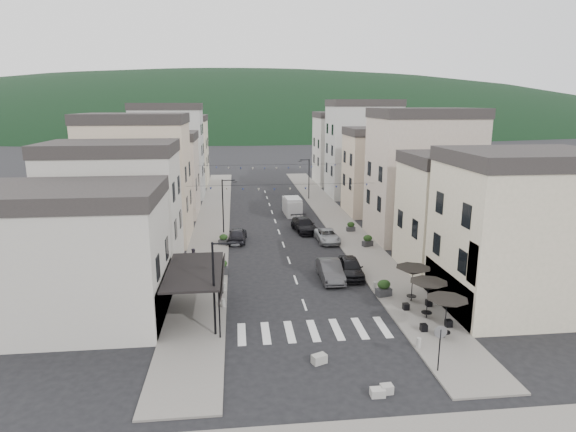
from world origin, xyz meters
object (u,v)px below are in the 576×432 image
at_px(parked_car_a, 351,267).
at_px(parked_car_d, 304,225).
at_px(parked_car_e, 237,235).
at_px(pedestrian_b, 194,257).
at_px(delivery_van, 292,206).
at_px(pedestrian_a, 186,263).
at_px(parked_car_c, 327,236).
at_px(parked_car_b, 330,270).

height_order(parked_car_a, parked_car_d, parked_car_a).
relative_size(parked_car_e, pedestrian_b, 2.83).
relative_size(delivery_van, pedestrian_a, 2.62).
height_order(delivery_van, pedestrian_a, delivery_van).
height_order(parked_car_c, parked_car_d, parked_car_d).
xyz_separation_m(parked_car_e, pedestrian_b, (-3.83, -7.56, 0.15)).
bearing_deg(pedestrian_a, parked_car_b, -7.03).
bearing_deg(parked_car_d, parked_car_e, -164.38).
relative_size(parked_car_a, pedestrian_b, 2.92).
distance_m(parked_car_e, pedestrian_a, 10.46).
bearing_deg(parked_car_a, parked_car_e, 132.81).
relative_size(parked_car_a, delivery_van, 0.94).
height_order(parked_car_e, pedestrian_b, pedestrian_b).
distance_m(delivery_van, pedestrian_b, 22.20).
distance_m(parked_car_c, pedestrian_a, 15.98).
height_order(parked_car_b, parked_car_c, parked_car_b).
bearing_deg(pedestrian_b, parked_car_c, 58.23).
bearing_deg(pedestrian_b, parked_car_e, 94.67).
bearing_deg(parked_car_c, pedestrian_a, -149.55).
bearing_deg(parked_car_c, parked_car_b, -101.22).
distance_m(parked_car_d, parked_car_e, 8.07).
bearing_deg(parked_car_c, delivery_van, 97.65).
bearing_deg(pedestrian_a, parked_car_d, 51.55).
bearing_deg(pedestrian_b, delivery_van, 92.12).
xyz_separation_m(parked_car_d, parked_car_e, (-7.40, -3.23, 0.00)).
xyz_separation_m(pedestrian_a, pedestrian_b, (0.48, 1.97, -0.15)).
bearing_deg(delivery_van, parked_car_b, -91.61).
xyz_separation_m(parked_car_b, parked_car_d, (0.00, 15.06, -0.03)).
bearing_deg(parked_car_b, delivery_van, 90.91).
xyz_separation_m(parked_car_a, delivery_van, (-2.12, 23.05, 0.35)).
bearing_deg(parked_car_c, parked_car_e, 171.94).
relative_size(parked_car_b, delivery_van, 0.98).
relative_size(parked_car_d, pedestrian_b, 3.31).
distance_m(parked_car_b, parked_car_d, 15.06).
distance_m(parked_car_a, delivery_van, 23.15).
xyz_separation_m(parked_car_b, parked_car_c, (1.80, 10.82, -0.14)).
relative_size(parked_car_d, parked_car_e, 1.17).
relative_size(parked_car_d, pedestrian_a, 2.79).
height_order(parked_car_d, pedestrian_b, pedestrian_b).
bearing_deg(pedestrian_a, pedestrian_b, 80.46).
relative_size(parked_car_c, pedestrian_b, 2.95).
bearing_deg(parked_car_e, pedestrian_a, 70.31).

